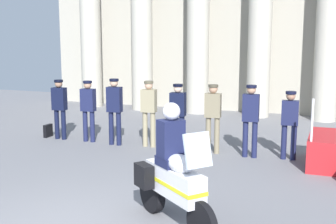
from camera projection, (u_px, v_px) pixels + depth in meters
colonnade_backdrop at (232, 15)px, 16.37m from camera, size 15.29×1.67×6.73m
officer_in_row_0 at (59, 104)px, 12.44m from camera, size 0.39×0.24×1.67m
officer_in_row_1 at (88, 106)px, 12.13m from camera, size 0.39×0.24×1.67m
officer_in_row_2 at (115, 106)px, 11.76m from camera, size 0.39×0.24×1.76m
officer_in_row_3 at (149, 108)px, 11.56m from camera, size 0.39×0.24×1.72m
officer_in_row_4 at (178, 112)px, 11.15m from camera, size 0.39×0.24×1.69m
officer_in_row_5 at (213, 113)px, 10.93m from camera, size 0.39×0.24×1.70m
officer_in_row_6 at (251, 115)px, 10.55m from camera, size 0.39×0.24×1.73m
officer_in_row_7 at (290, 120)px, 10.37m from camera, size 0.39×0.24×1.61m
motorcycle_with_rider at (172, 176)px, 6.72m from camera, size 1.69×1.42×1.90m
briefcase_on_ground at (48, 131)px, 12.84m from camera, size 0.10×0.32×0.36m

